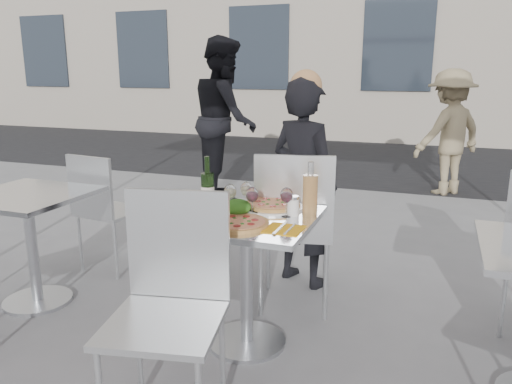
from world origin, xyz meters
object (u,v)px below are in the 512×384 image
(main_table, at_px, (246,254))
(woman_diner, at_px, (304,184))
(pizza_far, at_px, (273,205))
(wineglass_red_b, at_px, (287,196))
(wineglass_red_a, at_px, (252,196))
(pedestrian_b, at_px, (449,133))
(wine_bottle, at_px, (208,188))
(pizza_near, at_px, (238,223))
(napkin_left, at_px, (183,221))
(salad_plate, at_px, (237,209))
(carafe, at_px, (310,194))
(side_chair_lfar, at_px, (103,203))
(napkin_right, at_px, (284,229))
(pedestrian_a, at_px, (225,119))
(wineglass_white_a, at_px, (230,192))
(sugar_shaker, at_px, (293,206))
(chair_far, at_px, (295,219))
(chair_near, at_px, (171,291))
(wineglass_white_b, at_px, (246,190))
(side_table_left, at_px, (30,225))

(main_table, xyz_separation_m, woman_diner, (0.06, 0.95, 0.19))
(pizza_far, relative_size, wineglass_red_b, 2.21)
(main_table, relative_size, wineglass_red_a, 4.76)
(pedestrian_b, height_order, wine_bottle, pedestrian_b)
(pizza_near, bearing_deg, pedestrian_b, 76.72)
(woman_diner, bearing_deg, napkin_left, 97.08)
(pedestrian_b, distance_m, salad_plate, 4.33)
(carafe, xyz_separation_m, wineglass_red_a, (-0.29, -0.11, -0.01))
(main_table, xyz_separation_m, side_chair_lfar, (-1.39, 0.61, 0.00))
(wineglass_red_b, height_order, napkin_right, wineglass_red_b)
(wineglass_red_b, bearing_deg, pedestrian_a, 119.09)
(carafe, bearing_deg, side_chair_lfar, 164.74)
(carafe, relative_size, wineglass_white_a, 1.84)
(napkin_left, bearing_deg, carafe, 47.25)
(wineglass_red_a, bearing_deg, wine_bottle, 169.51)
(pizza_far, distance_m, sugar_shaker, 0.19)
(salad_plate, xyz_separation_m, sugar_shaker, (0.28, 0.10, 0.02))
(pizza_far, distance_m, wine_bottle, 0.38)
(main_table, distance_m, wineglass_red_a, 0.32)
(napkin_right, bearing_deg, chair_far, 101.32)
(sugar_shaker, bearing_deg, main_table, -154.89)
(side_chair_lfar, xyz_separation_m, wineglass_red_a, (1.41, -0.57, 0.32))
(carafe, xyz_separation_m, wineglass_red_b, (-0.11, -0.06, -0.01))
(wineglass_white_a, height_order, wineglass_red_a, same)
(pizza_far, height_order, napkin_right, pizza_far)
(pedestrian_b, bearing_deg, pizza_far, 30.39)
(chair_near, height_order, salad_plate, chair_near)
(main_table, xyz_separation_m, pizza_far, (0.08, 0.21, 0.23))
(main_table, bearing_deg, sugar_shaker, 25.11)
(wineglass_white_b, distance_m, napkin_right, 0.43)
(wineglass_white_a, height_order, napkin_left, wineglass_white_a)
(pedestrian_a, xyz_separation_m, carafe, (1.77, -2.92, -0.08))
(salad_plate, bearing_deg, chair_near, -92.25)
(wineglass_white_b, relative_size, wineglass_red_a, 1.00)
(woman_diner, height_order, sugar_shaker, woman_diner)
(pedestrian_a, xyz_separation_m, napkin_right, (1.72, -3.21, -0.20))
(side_table_left, bearing_deg, pizza_near, -5.82)
(pedestrian_b, xyz_separation_m, salad_plate, (-1.10, -4.18, 0.02))
(napkin_left, bearing_deg, chair_near, -51.70)
(side_table_left, distance_m, napkin_left, 1.26)
(chair_far, xyz_separation_m, wineglass_red_b, (0.06, -0.39, 0.25))
(pedestrian_b, distance_m, wineglass_red_a, 4.29)
(main_table, height_order, side_table_left, same)
(woman_diner, distance_m, pizza_far, 0.74)
(side_chair_lfar, relative_size, pedestrian_b, 0.60)
(chair_near, relative_size, napkin_right, 5.05)
(carafe, relative_size, sugar_shaker, 2.71)
(pedestrian_a, height_order, sugar_shaker, pedestrian_a)
(chair_near, distance_m, wine_bottle, 0.82)
(wine_bottle, height_order, wineglass_red_a, wine_bottle)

